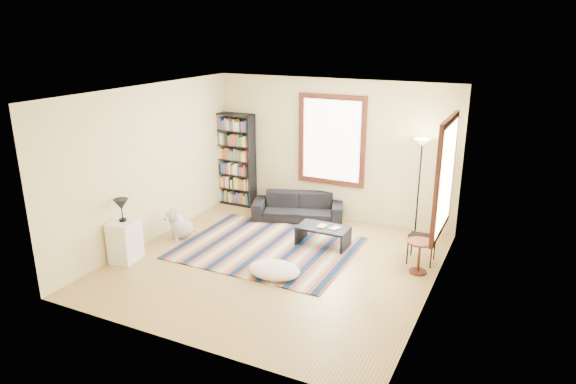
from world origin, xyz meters
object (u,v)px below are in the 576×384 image
at_px(floor_cushion, 274,270).
at_px(side_table, 419,257).
at_px(bookshelf, 235,160).
at_px(floor_lamp, 418,189).
at_px(sofa, 298,207).
at_px(folding_chair, 422,238).
at_px(white_cabinet, 125,241).
at_px(coffee_table, 323,236).
at_px(dog, 182,223).

relative_size(floor_cushion, side_table, 1.56).
relative_size(bookshelf, floor_lamp, 1.08).
relative_size(sofa, bookshelf, 0.90).
height_order(sofa, floor_lamp, floor_lamp).
distance_m(sofa, folding_chair, 2.84).
distance_m(floor_lamp, white_cabinet, 5.20).
distance_m(bookshelf, folding_chair, 4.51).
relative_size(bookshelf, coffee_table, 2.22).
relative_size(folding_chair, white_cabinet, 1.23).
xyz_separation_m(coffee_table, white_cabinet, (-2.74, -1.99, 0.17)).
bearing_deg(coffee_table, folding_chair, 3.25).
distance_m(coffee_table, dog, 2.61).
relative_size(floor_cushion, white_cabinet, 1.21).
bearing_deg(dog, floor_lamp, 44.30).
bearing_deg(bookshelf, floor_lamp, -2.44).
bearing_deg(bookshelf, folding_chair, -15.46).
distance_m(side_table, white_cabinet, 4.80).
bearing_deg(white_cabinet, coffee_table, 26.79).
distance_m(sofa, white_cabinet, 3.50).
bearing_deg(side_table, floor_cushion, -151.00).
relative_size(floor_cushion, floor_lamp, 0.45).
xyz_separation_m(floor_lamp, side_table, (0.37, -1.44, -0.66)).
height_order(floor_lamp, dog, floor_lamp).
bearing_deg(side_table, coffee_table, 169.76).
bearing_deg(folding_chair, side_table, -85.14).
xyz_separation_m(floor_cushion, dog, (-2.24, 0.63, 0.19)).
relative_size(sofa, dog, 3.08).
bearing_deg(floor_lamp, coffee_table, -141.10).
bearing_deg(floor_lamp, side_table, -75.48).
bearing_deg(floor_lamp, bookshelf, 177.56).
bearing_deg(folding_chair, bookshelf, 162.54).
height_order(folding_chair, white_cabinet, folding_chair).
bearing_deg(floor_cushion, sofa, 106.45).
distance_m(sofa, dog, 2.37).
bearing_deg(floor_cushion, dog, 164.22).
height_order(coffee_table, floor_lamp, floor_lamp).
relative_size(coffee_table, floor_lamp, 0.48).
relative_size(coffee_table, side_table, 1.67).
height_order(floor_cushion, white_cabinet, white_cabinet).
distance_m(coffee_table, floor_cushion, 1.45).
xyz_separation_m(floor_cushion, white_cabinet, (-2.50, -0.57, 0.24)).
relative_size(side_table, dog, 0.92).
bearing_deg(white_cabinet, bookshelf, 78.36).
distance_m(sofa, bookshelf, 1.82).
relative_size(floor_lamp, dog, 3.17).
relative_size(bookshelf, dog, 3.41).
bearing_deg(folding_chair, white_cabinet, -156.83).
height_order(coffee_table, dog, dog).
bearing_deg(dog, folding_chair, 29.99).
xyz_separation_m(bookshelf, white_cabinet, (-0.14, -3.28, -0.65)).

